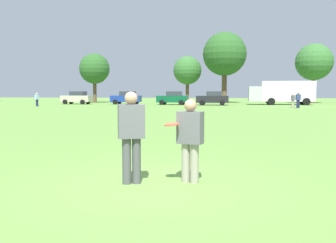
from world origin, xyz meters
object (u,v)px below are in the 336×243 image
at_px(player_thrower, 131,132).
at_px(parked_car_mid_right, 213,98).
at_px(traffic_cone, 133,132).
at_px(box_truck, 282,92).
at_px(parked_car_center, 173,98).
at_px(parked_car_mid_left, 126,98).
at_px(frisbee, 172,124).
at_px(bystander_far_jogger, 37,99).
at_px(parked_car_near_left, 77,98).
at_px(player_defender, 190,136).
at_px(bystander_sideline_watcher, 298,99).
at_px(bystander_field_marshal, 293,100).

xyz_separation_m(player_thrower, parked_car_mid_right, (-0.09, 40.95, -0.05)).
xyz_separation_m(player_thrower, traffic_cone, (-1.67, 6.37, -0.74)).
bearing_deg(box_truck, parked_car_center, -171.91).
height_order(player_thrower, parked_car_mid_left, parked_car_mid_left).
xyz_separation_m(frisbee, bystander_far_jogger, (-21.74, 33.65, -0.21)).
height_order(traffic_cone, box_truck, box_truck).
bearing_deg(player_thrower, parked_car_near_left, 114.89).
bearing_deg(bystander_far_jogger, box_truck, 18.53).
xyz_separation_m(frisbee, parked_car_center, (-6.28, 41.66, -0.20)).
distance_m(player_defender, parked_car_center, 41.99).
height_order(player_defender, parked_car_mid_left, parked_car_mid_left).
distance_m(player_thrower, traffic_cone, 6.62).
bearing_deg(parked_car_mid_left, box_truck, 2.79).
height_order(bystander_sideline_watcher, bystander_field_marshal, bystander_sideline_watcher).
bearing_deg(parked_car_mid_left, bystander_field_marshal, -19.56).
height_order(parked_car_center, bystander_sideline_watcher, parked_car_center).
xyz_separation_m(player_thrower, box_truck, (9.13, 43.80, 0.78)).
relative_size(parked_car_near_left, bystander_far_jogger, 2.58).
distance_m(parked_car_near_left, parked_car_mid_left, 7.11).
bearing_deg(parked_car_center, parked_car_near_left, 179.22).
bearing_deg(bystander_field_marshal, traffic_cone, -110.33).
bearing_deg(frisbee, parked_car_near_left, 115.76).
bearing_deg(bystander_sideline_watcher, parked_car_mid_right, 142.06).
distance_m(frisbee, parked_car_near_left, 46.46).
relative_size(bystander_far_jogger, bystander_field_marshal, 1.04).
xyz_separation_m(traffic_cone, box_truck, (10.80, 37.43, 1.52)).
height_order(parked_car_center, parked_car_mid_right, same).
distance_m(parked_car_center, bystander_sideline_watcher, 16.86).
distance_m(player_defender, bystander_far_jogger, 40.07).
bearing_deg(player_thrower, player_defender, 13.24).
bearing_deg(bystander_field_marshal, parked_car_mid_left, 160.44).
relative_size(frisbee, parked_car_center, 0.06).
height_order(parked_car_mid_right, bystander_field_marshal, parked_car_mid_right).
bearing_deg(bystander_field_marshal, bystander_far_jogger, -177.24).
bearing_deg(player_defender, parked_car_mid_right, 91.64).
relative_size(player_thrower, parked_car_mid_left, 0.41).
relative_size(frisbee, box_truck, 0.03).
height_order(player_defender, bystander_field_marshal, player_defender).
bearing_deg(traffic_cone, player_thrower, -75.33).
relative_size(player_thrower, frisbee, 6.33).
bearing_deg(parked_car_near_left, box_truck, 3.79).
relative_size(parked_car_near_left, box_truck, 0.49).
xyz_separation_m(player_defender, bystander_sideline_watcher, (8.20, 33.40, 0.08)).
bearing_deg(bystander_sideline_watcher, traffic_cone, -111.85).
xyz_separation_m(parked_car_near_left, parked_car_mid_left, (7.06, 0.85, 0.00)).
height_order(player_thrower, parked_car_mid_right, parked_car_mid_right).
relative_size(parked_car_near_left, parked_car_mid_right, 1.00).
bearing_deg(player_thrower, box_truck, 78.23).
height_order(frisbee, bystander_sideline_watcher, bystander_sideline_watcher).
height_order(traffic_cone, parked_car_near_left, parked_car_near_left).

